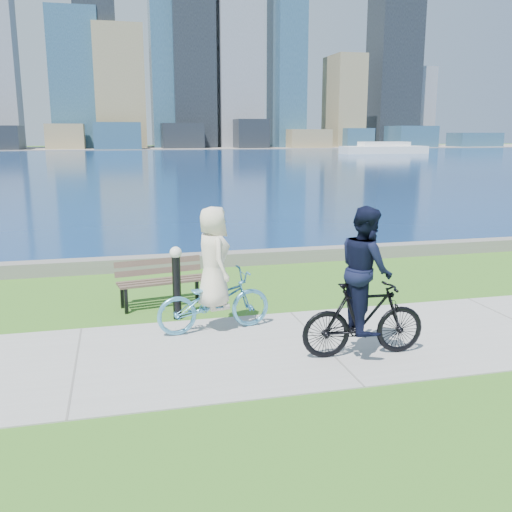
{
  "coord_description": "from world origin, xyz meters",
  "views": [
    {
      "loc": [
        -3.26,
        -8.61,
        3.51
      ],
      "look_at": [
        -0.6,
        2.22,
        1.1
      ],
      "focal_mm": 40.0,
      "sensor_mm": 36.0,
      "label": 1
    }
  ],
  "objects_px": {
    "cyclist_man": "(365,295)",
    "park_bench": "(161,278)",
    "bollard_lamp": "(176,278)",
    "cyclist_woman": "(214,285)"
  },
  "relations": [
    {
      "from": "park_bench",
      "to": "cyclist_man",
      "type": "height_order",
      "value": "cyclist_man"
    },
    {
      "from": "cyclist_woman",
      "to": "cyclist_man",
      "type": "distance_m",
      "value": 2.74
    },
    {
      "from": "cyclist_woman",
      "to": "park_bench",
      "type": "bearing_deg",
      "value": 15.17
    },
    {
      "from": "park_bench",
      "to": "bollard_lamp",
      "type": "distance_m",
      "value": 1.04
    },
    {
      "from": "cyclist_man",
      "to": "bollard_lamp",
      "type": "bearing_deg",
      "value": 48.82
    },
    {
      "from": "cyclist_man",
      "to": "park_bench",
      "type": "bearing_deg",
      "value": 41.85
    },
    {
      "from": "park_bench",
      "to": "cyclist_woman",
      "type": "bearing_deg",
      "value": -76.88
    },
    {
      "from": "bollard_lamp",
      "to": "park_bench",
      "type": "bearing_deg",
      "value": 102.32
    },
    {
      "from": "park_bench",
      "to": "bollard_lamp",
      "type": "height_order",
      "value": "bollard_lamp"
    },
    {
      "from": "bollard_lamp",
      "to": "cyclist_man",
      "type": "xyz_separation_m",
      "value": [
        2.68,
        -2.61,
        0.22
      ]
    }
  ]
}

